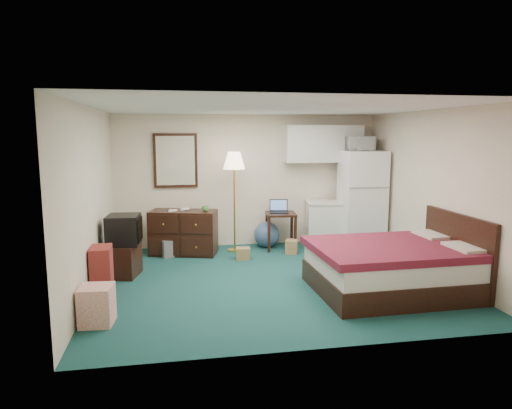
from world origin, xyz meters
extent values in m
cube|color=#163535|center=(0.00, 0.00, 0.00)|extent=(5.00, 4.50, 0.01)
cube|color=beige|center=(0.00, 0.00, 2.50)|extent=(5.00, 4.50, 0.01)
cube|color=beige|center=(0.00, 2.25, 1.25)|extent=(5.00, 0.01, 2.50)
cube|color=beige|center=(0.00, -2.25, 1.25)|extent=(5.00, 0.01, 2.50)
cube|color=beige|center=(-2.50, 0.00, 1.25)|extent=(0.01, 4.50, 2.50)
cube|color=beige|center=(2.50, 0.00, 1.25)|extent=(0.01, 4.50, 2.50)
sphere|color=#3C5883|center=(0.32, 1.96, 0.24)|extent=(0.58, 0.58, 0.49)
imported|color=white|center=(2.03, 1.68, 1.99)|extent=(0.50, 0.29, 0.33)
imported|color=olive|center=(-1.49, 1.71, 0.89)|extent=(0.15, 0.03, 0.20)
imported|color=olive|center=(-1.28, 1.81, 0.90)|extent=(0.16, 0.04, 0.21)
imported|color=#47983E|center=(-0.86, 1.55, 0.85)|extent=(0.14, 0.12, 0.12)
camera|label=1|loc=(-1.38, -6.36, 2.12)|focal=32.00mm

